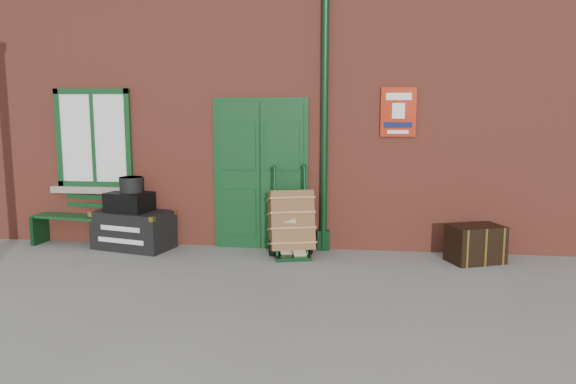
% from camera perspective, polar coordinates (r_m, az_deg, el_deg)
% --- Properties ---
extents(ground, '(80.00, 80.00, 0.00)m').
position_cam_1_polar(ground, '(7.17, -2.35, -8.63)').
color(ground, gray).
rests_on(ground, ground).
extents(station_building, '(10.30, 4.30, 4.36)m').
position_cam_1_polar(station_building, '(10.30, 0.76, 8.87)').
color(station_building, brown).
rests_on(station_building, ground).
extents(bench, '(1.55, 0.67, 0.93)m').
position_cam_1_polar(bench, '(9.25, -20.09, -2.21)').
color(bench, '#103C1A').
rests_on(bench, ground).
extents(houdini_trunk, '(1.26, 0.89, 0.57)m').
position_cam_1_polar(houdini_trunk, '(8.81, -15.41, -3.71)').
color(houdini_trunk, black).
rests_on(houdini_trunk, ground).
extents(strongbox, '(0.72, 0.60, 0.29)m').
position_cam_1_polar(strongbox, '(8.75, -15.83, -0.96)').
color(strongbox, black).
rests_on(strongbox, houdini_trunk).
extents(hatbox, '(0.42, 0.42, 0.23)m').
position_cam_1_polar(hatbox, '(8.73, -15.64, 0.73)').
color(hatbox, black).
rests_on(hatbox, strongbox).
extents(suitcase_back, '(0.43, 0.54, 0.69)m').
position_cam_1_polar(suitcase_back, '(8.16, -0.63, -3.95)').
color(suitcase_back, tan).
rests_on(suitcase_back, ground).
extents(suitcase_front, '(0.43, 0.50, 0.60)m').
position_cam_1_polar(suitcase_front, '(8.05, 0.55, -4.47)').
color(suitcase_front, tan).
rests_on(suitcase_front, ground).
extents(porter_trolley, '(0.76, 0.80, 1.27)m').
position_cam_1_polar(porter_trolley, '(8.03, 0.31, -3.11)').
color(porter_trolley, black).
rests_on(porter_trolley, ground).
extents(dark_trunk, '(0.84, 0.70, 0.52)m').
position_cam_1_polar(dark_trunk, '(8.17, 18.52, -5.02)').
color(dark_trunk, black).
rests_on(dark_trunk, ground).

